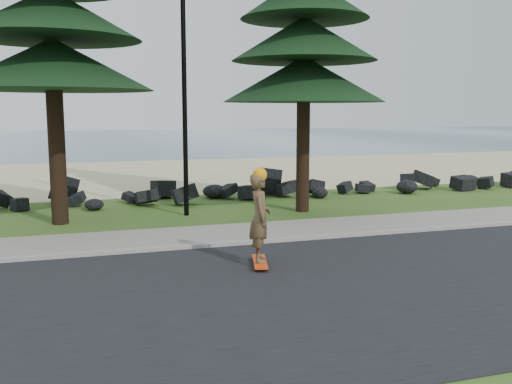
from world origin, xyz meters
The scene contains 9 objects.
ground centered at (0.00, 0.00, 0.00)m, with size 160.00×160.00×0.00m, color #2F5119.
road centered at (0.00, -4.50, 0.01)m, with size 160.00×7.00×0.02m, color black.
kerb centered at (0.00, -0.90, 0.05)m, with size 160.00×0.20×0.10m, color #9D978E.
sidewalk centered at (0.00, 0.20, 0.04)m, with size 160.00×2.00×0.08m, color gray.
beach_sand centered at (0.00, 14.50, 0.01)m, with size 160.00×15.00×0.01m, color tan.
ocean centered at (0.00, 51.00, 0.00)m, with size 160.00×58.00×0.01m, color #324D60.
seawall_boulders centered at (0.00, 5.60, 0.00)m, with size 60.00×2.40×1.10m, color black, non-canonical shape.
lamp_post centered at (0.00, 3.20, 4.13)m, with size 0.25×0.14×8.14m.
skateboarder centered at (0.32, -2.76, 0.98)m, with size 0.56×1.07×1.94m.
Camera 1 is at (-3.07, -13.09, 3.04)m, focal length 40.00 mm.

